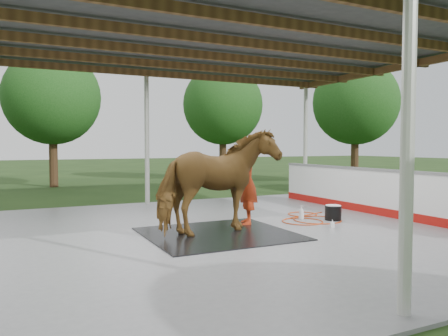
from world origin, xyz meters
name	(u,v)px	position (x,y,z in m)	size (l,w,h in m)	color
ground	(213,235)	(0.00, 0.00, 0.00)	(100.00, 100.00, 0.00)	#1E3814
concrete_slab	(213,233)	(0.00, 0.00, 0.03)	(12.00, 10.00, 0.05)	slate
pavilion_structure	(213,33)	(0.00, 0.00, 3.97)	(12.60, 10.60, 4.05)	beige
dasher_board	(384,194)	(4.60, 0.00, 0.59)	(0.16, 8.00, 1.15)	#A6120D
tree_belt	(208,52)	(0.30, 0.90, 3.79)	(28.00, 28.00, 5.80)	#382314
rubber_mat	(219,234)	(0.01, -0.24, 0.06)	(2.76, 2.59, 0.02)	black
horse	(219,181)	(0.01, -0.24, 1.09)	(1.10, 2.42, 2.05)	brown
handler	(247,182)	(1.02, 0.47, 0.98)	(0.68, 0.45, 1.87)	#B73113
wash_bucket	(333,212)	(3.07, 0.06, 0.23)	(0.38, 0.38, 0.35)	black
soap_bottle_a	(301,213)	(2.45, 0.43, 0.21)	(0.13, 0.13, 0.33)	silver
soap_bottle_b	(332,224)	(2.42, -0.69, 0.14)	(0.08, 0.08, 0.17)	#338CD8
hose_coil	(309,219)	(2.62, 0.36, 0.06)	(1.73, 1.73, 0.02)	#B2360C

